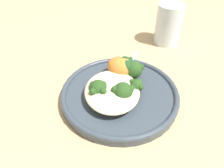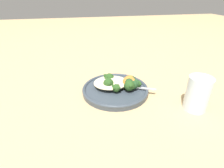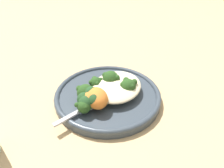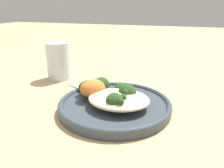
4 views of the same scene
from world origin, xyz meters
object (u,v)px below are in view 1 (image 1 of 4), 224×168
object	(u,v)px
spoon	(127,68)
kale_tuft	(124,66)
plate	(120,94)
quinoa_mound	(112,92)
broccoli_stalk_4	(121,67)
broccoli_stalk_1	(119,90)
broccoli_stalk_0	(100,88)
water_glass	(168,24)
broccoli_stalk_3	(128,72)
broccoli_stalk_2	(128,84)
sweet_potato_chunk_0	(119,67)
sweet_potato_chunk_1	(121,67)

from	to	relation	value
spoon	kale_tuft	bearing A→B (deg)	175.22
plate	kale_tuft	distance (m)	0.07
quinoa_mound	broccoli_stalk_4	bearing A→B (deg)	-16.76
broccoli_stalk_4	broccoli_stalk_1	bearing A→B (deg)	-146.76
spoon	quinoa_mound	bearing A→B (deg)	-177.49
plate	broccoli_stalk_0	distance (m)	0.05
spoon	water_glass	distance (m)	0.20
broccoli_stalk_0	spoon	world-z (taller)	broccoli_stalk_0
water_glass	plate	bearing A→B (deg)	146.58
broccoli_stalk_3	kale_tuft	size ratio (longest dim) A/B	1.93
broccoli_stalk_1	broccoli_stalk_2	world-z (taller)	broccoli_stalk_1
broccoli_stalk_1	kale_tuft	bearing A→B (deg)	137.20
plate	broccoli_stalk_0	world-z (taller)	broccoli_stalk_0
kale_tuft	spoon	bearing A→B (deg)	-30.38
plate	broccoli_stalk_1	distance (m)	0.03
quinoa_mound	water_glass	distance (m)	0.30
broccoli_stalk_4	sweet_potato_chunk_0	size ratio (longest dim) A/B	1.42
sweet_potato_chunk_1	quinoa_mound	bearing A→B (deg)	162.03
plate	water_glass	distance (m)	0.28
broccoli_stalk_1	broccoli_stalk_2	xyz separation A→B (m)	(0.02, -0.02, -0.00)
quinoa_mound	broccoli_stalk_4	distance (m)	0.08
water_glass	quinoa_mound	bearing A→B (deg)	145.68
sweet_potato_chunk_0	water_glass	size ratio (longest dim) A/B	0.51
plate	water_glass	world-z (taller)	water_glass
plate	broccoli_stalk_2	world-z (taller)	broccoli_stalk_2
broccoli_stalk_0	broccoli_stalk_4	xyz separation A→B (m)	(0.07, -0.05, -0.00)
broccoli_stalk_1	spoon	xyz separation A→B (m)	(0.09, -0.02, -0.01)
sweet_potato_chunk_0	kale_tuft	distance (m)	0.01
broccoli_stalk_0	spoon	distance (m)	0.10
broccoli_stalk_4	sweet_potato_chunk_0	bearing A→B (deg)	-164.23
broccoli_stalk_0	broccoli_stalk_2	distance (m)	0.06
broccoli_stalk_2	water_glass	size ratio (longest dim) A/B	0.78
broccoli_stalk_1	quinoa_mound	bearing A→B (deg)	-120.81
broccoli_stalk_0	kale_tuft	xyz separation A→B (m)	(0.07, -0.05, 0.00)
plate	broccoli_stalk_4	distance (m)	0.07
quinoa_mound	broccoli_stalk_1	size ratio (longest dim) A/B	1.47
spoon	water_glass	size ratio (longest dim) A/B	0.91
quinoa_mound	water_glass	size ratio (longest dim) A/B	1.15
plate	spoon	distance (m)	0.08
quinoa_mound	broccoli_stalk_3	distance (m)	0.07
kale_tuft	water_glass	world-z (taller)	water_glass
broccoli_stalk_3	sweet_potato_chunk_1	distance (m)	0.02
sweet_potato_chunk_0	broccoli_stalk_4	bearing A→B (deg)	-24.83
broccoli_stalk_1	spoon	size ratio (longest dim) A/B	0.85
quinoa_mound	water_glass	bearing A→B (deg)	-34.32
sweet_potato_chunk_0	kale_tuft	xyz separation A→B (m)	(0.00, -0.01, -0.00)
broccoli_stalk_0	sweet_potato_chunk_0	size ratio (longest dim) A/B	1.43
broccoli_stalk_2	sweet_potato_chunk_1	size ratio (longest dim) A/B	1.64
broccoli_stalk_0	broccoli_stalk_1	size ratio (longest dim) A/B	0.94
plate	broccoli_stalk_2	size ratio (longest dim) A/B	2.80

